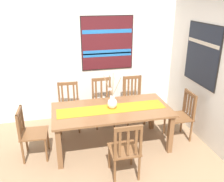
{
  "coord_description": "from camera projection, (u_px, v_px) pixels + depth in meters",
  "views": [
    {
      "loc": [
        -0.71,
        -3.13,
        2.53
      ],
      "look_at": [
        0.15,
        0.59,
        1.02
      ],
      "focal_mm": 39.07,
      "sensor_mm": 36.0,
      "label": 1
    }
  ],
  "objects": [
    {
      "name": "centerpiece_vase",
      "position": [
        112.0,
        102.0,
        4.09
      ],
      "size": [
        0.27,
        0.28,
        0.67
      ],
      "color": "silver",
      "rests_on": "dining_table"
    },
    {
      "name": "chair_1",
      "position": [
        125.0,
        150.0,
        3.47
      ],
      "size": [
        0.42,
        0.42,
        0.92
      ],
      "color": "brown",
      "rests_on": "ground_plane"
    },
    {
      "name": "chair_3",
      "position": [
        69.0,
        106.0,
        4.81
      ],
      "size": [
        0.45,
        0.45,
        0.94
      ],
      "color": "brown",
      "rests_on": "ground_plane"
    },
    {
      "name": "table_runner",
      "position": [
        112.0,
        109.0,
        4.12
      ],
      "size": [
        1.84,
        0.36,
        0.01
      ],
      "primitive_type": "cube",
      "color": "orange",
      "rests_on": "dining_table"
    },
    {
      "name": "wall_back",
      "position": [
        91.0,
        55.0,
        5.1
      ],
      "size": [
        6.4,
        0.12,
        2.7
      ],
      "primitive_type": "cube",
      "color": "silver",
      "rests_on": "ground_plane"
    },
    {
      "name": "chair_2",
      "position": [
        182.0,
        115.0,
        4.48
      ],
      "size": [
        0.42,
        0.42,
        0.91
      ],
      "color": "brown",
      "rests_on": "ground_plane"
    },
    {
      "name": "chair_4",
      "position": [
        103.0,
        102.0,
        4.98
      ],
      "size": [
        0.43,
        0.43,
        0.96
      ],
      "color": "brown",
      "rests_on": "ground_plane"
    },
    {
      "name": "ground_plane",
      "position": [
        111.0,
        164.0,
        3.92
      ],
      "size": [
        6.4,
        6.4,
        0.03
      ],
      "primitive_type": "cube",
      "color": "#8E7051"
    },
    {
      "name": "dining_table",
      "position": [
        112.0,
        114.0,
        4.16
      ],
      "size": [
        2.0,
        0.98,
        0.73
      ],
      "color": "brown",
      "rests_on": "ground_plane"
    },
    {
      "name": "chair_5",
      "position": [
        30.0,
        132.0,
        3.93
      ],
      "size": [
        0.44,
        0.44,
        0.87
      ],
      "color": "brown",
      "rests_on": "ground_plane"
    },
    {
      "name": "chair_0",
      "position": [
        133.0,
        99.0,
        5.11
      ],
      "size": [
        0.42,
        0.42,
        0.96
      ],
      "color": "brown",
      "rests_on": "ground_plane"
    },
    {
      "name": "painting_on_side_wall",
      "position": [
        202.0,
        55.0,
        4.29
      ],
      "size": [
        0.05,
        0.99,
        1.08
      ],
      "color": "black"
    },
    {
      "name": "painting_on_back_wall",
      "position": [
        107.0,
        43.0,
        5.02
      ],
      "size": [
        1.08,
        0.05,
        1.11
      ],
      "color": "black"
    }
  ]
}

